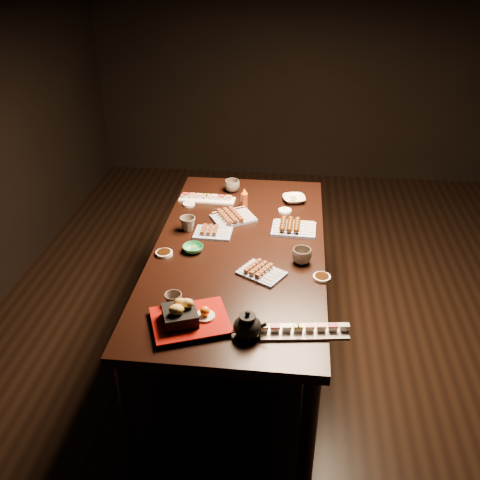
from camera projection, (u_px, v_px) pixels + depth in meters
name	position (u px, v px, depth m)	size (l,w,h in m)	color
ground	(290.00, 328.00, 3.43)	(5.00, 5.00, 0.00)	black
dining_table	(239.00, 305.00, 3.03)	(0.90, 1.80, 0.75)	black
sushi_platter_near	(304.00, 329.00, 2.23)	(0.37, 0.10, 0.05)	white
sushi_platter_far	(207.00, 197.00, 3.32)	(0.35, 0.10, 0.04)	white
yakitori_plate_center	(213.00, 230.00, 2.95)	(0.20, 0.15, 0.05)	#828EB6
yakitori_plate_right	(262.00, 270.00, 2.61)	(0.21, 0.15, 0.05)	#828EB6
yakitori_plate_left	(233.00, 215.00, 3.10)	(0.23, 0.17, 0.06)	#828EB6
tsukune_plate	(294.00, 226.00, 2.99)	(0.24, 0.18, 0.06)	#828EB6
edamame_bowl_green	(193.00, 249.00, 2.80)	(0.11, 0.11, 0.03)	#31955D
edamame_bowl_cream	(294.00, 199.00, 3.31)	(0.14, 0.14, 0.03)	beige
tempura_tray	(190.00, 313.00, 2.26)	(0.32, 0.26, 0.12)	black
teacup_near_left	(173.00, 301.00, 2.37)	(0.08, 0.08, 0.07)	#4F463D
teacup_mid_right	(302.00, 256.00, 2.69)	(0.10, 0.10, 0.08)	#4F463D
teacup_far_left	(188.00, 224.00, 2.98)	(0.09, 0.09, 0.08)	#4F463D
teacup_far_right	(232.00, 186.00, 3.43)	(0.10, 0.10, 0.08)	#4F463D
teapot	(247.00, 324.00, 2.20)	(0.14, 0.14, 0.12)	black
condiment_bottle	(244.00, 198.00, 3.21)	(0.04, 0.04, 0.13)	maroon
sauce_dish_west	(164.00, 253.00, 2.78)	(0.09, 0.09, 0.02)	white
sauce_dish_east	(285.00, 211.00, 3.20)	(0.08, 0.08, 0.01)	white
sauce_dish_se	(322.00, 277.00, 2.58)	(0.09, 0.09, 0.02)	white
sauce_dish_nw	(189.00, 204.00, 3.27)	(0.07, 0.07, 0.01)	white
chopsticks_near	(197.00, 323.00, 2.29)	(0.21, 0.02, 0.01)	black
chopsticks_se	(321.00, 332.00, 2.24)	(0.22, 0.02, 0.01)	black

